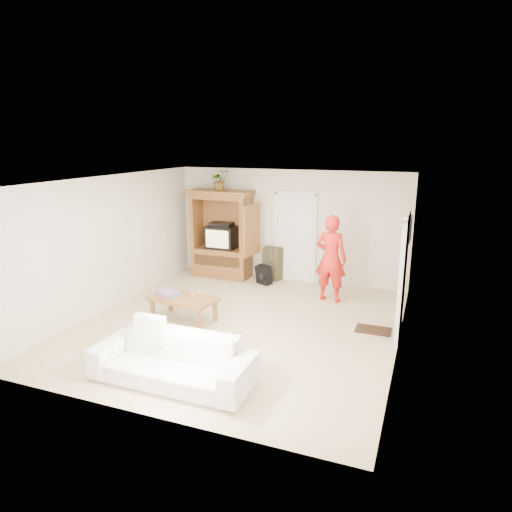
{
  "coord_description": "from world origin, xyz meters",
  "views": [
    {
      "loc": [
        3.06,
        -7.09,
        3.26
      ],
      "look_at": [
        0.09,
        0.6,
        1.15
      ],
      "focal_mm": 32.0,
      "sensor_mm": 36.0,
      "label": 1
    }
  ],
  "objects_px": {
    "coffee_table": "(183,300)",
    "sofa": "(173,359)",
    "man": "(331,258)",
    "armoire": "(222,240)"
  },
  "relations": [
    {
      "from": "man",
      "to": "sofa",
      "type": "distance_m",
      "value": 4.28
    },
    {
      "from": "man",
      "to": "coffee_table",
      "type": "height_order",
      "value": "man"
    },
    {
      "from": "coffee_table",
      "to": "armoire",
      "type": "bearing_deg",
      "value": 109.74
    },
    {
      "from": "man",
      "to": "sofa",
      "type": "xyz_separation_m",
      "value": [
        -1.31,
        -4.04,
        -0.57
      ]
    },
    {
      "from": "armoire",
      "to": "man",
      "type": "distance_m",
      "value": 2.93
    },
    {
      "from": "man",
      "to": "coffee_table",
      "type": "bearing_deg",
      "value": 48.41
    },
    {
      "from": "coffee_table",
      "to": "sofa",
      "type": "bearing_deg",
      "value": -54.71
    },
    {
      "from": "man",
      "to": "coffee_table",
      "type": "xyz_separation_m",
      "value": [
        -2.28,
        -2.06,
        -0.51
      ]
    },
    {
      "from": "armoire",
      "to": "sofa",
      "type": "height_order",
      "value": "armoire"
    },
    {
      "from": "sofa",
      "to": "coffee_table",
      "type": "xyz_separation_m",
      "value": [
        -0.97,
        1.98,
        0.06
      ]
    }
  ]
}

